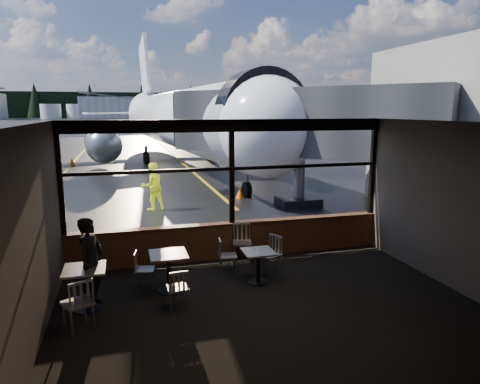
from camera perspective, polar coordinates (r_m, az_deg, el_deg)
name	(u,v)px	position (r m, az deg, el deg)	size (l,w,h in m)	color
ground_plane	(130,123)	(130.20, -14.46, 8.94)	(520.00, 520.00, 0.00)	black
carpet_floor	(271,309)	(8.44, 4.15, -15.24)	(8.00, 6.00, 0.01)	black
ceiling	(274,123)	(7.58, 4.52, 9.17)	(8.00, 6.00, 0.04)	#38332D
wall_left	(33,237)	(7.53, -25.84, -5.42)	(0.04, 6.00, 3.50)	#4F463F
wall_right	(455,207)	(9.90, 26.71, -1.79)	(0.04, 6.00, 3.50)	#4F463F
wall_back	(360,283)	(5.25, 15.65, -11.63)	(8.00, 0.04, 3.50)	#4F463F
window_sill	(232,241)	(10.95, -1.10, -6.49)	(8.00, 0.28, 0.90)	#522C18
window_header	(231,126)	(10.45, -1.16, 8.85)	(8.00, 0.18, 0.30)	black
mullion_left	(60,179)	(10.33, -22.89, 1.56)	(0.12, 0.12, 2.60)	black
mullion_centre	(232,173)	(10.56, -1.13, 2.60)	(0.12, 0.12, 2.60)	black
mullion_right	(373,167)	(12.14, 17.27, 3.21)	(0.12, 0.12, 2.60)	black
window_transom	(232,169)	(10.54, -1.13, 3.14)	(8.00, 0.10, 0.08)	black
airliner	(180,81)	(30.18, -7.94, 14.43)	(30.70, 36.84, 11.26)	white
jet_bridge	(286,140)	(16.84, 6.18, 6.95)	(9.67, 11.82, 5.16)	#2A2A2D
cafe_table_near	(258,267)	(9.44, 2.44, -9.95)	(0.66, 0.66, 0.73)	#A09A93
cafe_table_mid	(169,273)	(9.11, -9.47, -10.55)	(0.75, 0.75, 0.83)	gray
cafe_table_left	(86,289)	(8.72, -19.87, -12.08)	(0.75, 0.75, 0.83)	#ABA49D
chair_near_e	(270,255)	(9.88, 3.97, -8.44)	(0.50, 0.50, 0.91)	beige
chair_near_w	(228,256)	(9.93, -1.65, -8.56)	(0.45, 0.45, 0.83)	beige
chair_near_n	(242,244)	(10.61, 0.30, -6.88)	(0.53, 0.53, 0.96)	#BCB6AA
chair_mid_s	(177,288)	(8.37, -8.36, -12.59)	(0.44, 0.44, 0.81)	#A9A699
chair_mid_w	(145,270)	(9.36, -12.60, -10.12)	(0.44, 0.44, 0.81)	#ABA59A
chair_left_s	(78,304)	(8.01, -20.81, -13.75)	(0.52, 0.52, 0.96)	beige
passenger	(91,263)	(8.67, -19.25, -8.91)	(0.64, 0.42, 1.76)	black
ground_crew	(152,186)	(16.39, -11.59, 0.75)	(0.87, 0.68, 1.79)	#BFF219
cone_nose	(240,193)	(18.24, -0.02, -0.08)	(0.35, 0.35, 0.49)	#FF6708
cone_wing	(72,162)	(31.14, -21.50, 3.78)	(0.38, 0.38, 0.53)	orange
hangar_mid	(126,107)	(195.15, -14.94, 10.94)	(38.00, 15.00, 10.00)	silver
hangar_right	(263,105)	(198.27, 3.04, 11.57)	(50.00, 20.00, 12.00)	silver
fuel_tank_a	(51,111)	(194.07, -23.92, 9.79)	(8.00, 8.00, 6.00)	silver
fuel_tank_b	(77,111)	(192.91, -20.94, 10.00)	(8.00, 8.00, 6.00)	silver
fuel_tank_c	(102,111)	(192.27, -17.93, 10.19)	(8.00, 8.00, 6.00)	silver
treeline	(125,105)	(220.15, -15.04, 11.15)	(360.00, 3.00, 12.00)	black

